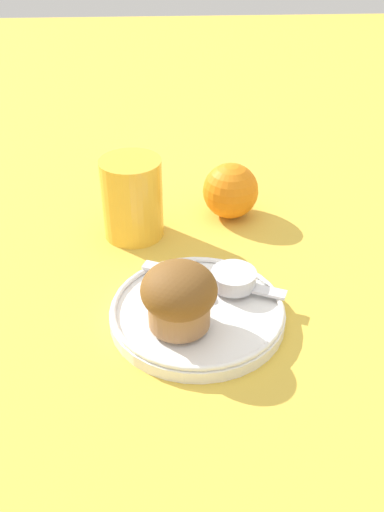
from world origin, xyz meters
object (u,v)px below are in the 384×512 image
butter_knife (212,279)px  orange_fruit (231,191)px  muffin (179,296)px  juice_glass (132,198)px

butter_knife → orange_fruit: 0.19m
muffin → orange_fruit: (0.08, 0.25, -0.02)m
butter_knife → juice_glass: 0.17m
butter_knife → juice_glass: size_ratio=1.51×
muffin → juice_glass: size_ratio=0.72×
butter_knife → juice_glass: (-0.09, 0.14, 0.03)m
juice_glass → muffin: bearing=-75.6°
butter_knife → orange_fruit: bearing=100.8°
orange_fruit → butter_knife: bearing=-102.5°
orange_fruit → juice_glass: 0.14m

